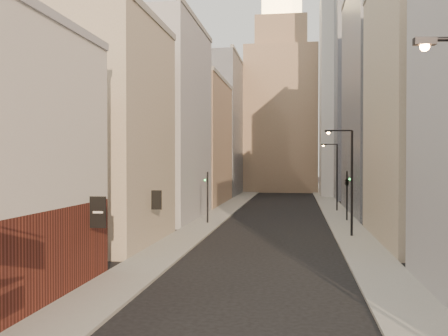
# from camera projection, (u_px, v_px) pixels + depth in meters

# --- Properties ---
(sidewalk_left) EXTENTS (3.00, 140.00, 0.15)m
(sidewalk_left) POSITION_uv_depth(u_px,v_px,m) (230.00, 207.00, 64.18)
(sidewalk_left) COLOR gray
(sidewalk_left) RESTS_ON ground
(sidewalk_right) EXTENTS (3.00, 140.00, 0.15)m
(sidewalk_right) POSITION_uv_depth(u_px,v_px,m) (333.00, 208.00, 62.30)
(sidewalk_right) COLOR gray
(sidewalk_right) RESTS_ON ground
(left_bldg_beige) EXTENTS (8.00, 12.00, 16.00)m
(left_bldg_beige) POSITION_uv_depth(u_px,v_px,m) (101.00, 134.00, 36.16)
(left_bldg_beige) COLOR tan
(left_bldg_beige) RESTS_ON ground
(left_bldg_grey) EXTENTS (8.00, 16.00, 20.00)m
(left_bldg_grey) POSITION_uv_depth(u_px,v_px,m) (161.00, 123.00, 51.96)
(left_bldg_grey) COLOR #9E9EA4
(left_bldg_grey) RESTS_ON ground
(left_bldg_tan) EXTENTS (8.00, 18.00, 17.00)m
(left_bldg_tan) POSITION_uv_depth(u_px,v_px,m) (195.00, 143.00, 69.79)
(left_bldg_tan) COLOR #937357
(left_bldg_tan) RESTS_ON ground
(left_bldg_wingrid) EXTENTS (8.00, 20.00, 24.00)m
(left_bldg_wingrid) POSITION_uv_depth(u_px,v_px,m) (218.00, 127.00, 89.53)
(left_bldg_wingrid) COLOR gray
(left_bldg_wingrid) RESTS_ON ground
(right_bldg_beige) EXTENTS (8.00, 16.00, 20.00)m
(right_bldg_beige) POSITION_uv_depth(u_px,v_px,m) (433.00, 107.00, 36.62)
(right_bldg_beige) COLOR tan
(right_bldg_beige) RESTS_ON ground
(right_bldg_wingrid) EXTENTS (8.00, 20.00, 26.00)m
(right_bldg_wingrid) POSITION_uv_depth(u_px,v_px,m) (386.00, 99.00, 56.36)
(right_bldg_wingrid) COLOR gray
(right_bldg_wingrid) RESTS_ON ground
(highrise) EXTENTS (21.00, 23.00, 51.20)m
(highrise) POSITION_uv_depth(u_px,v_px,m) (394.00, 43.00, 83.01)
(highrise) COLOR gray
(highrise) RESTS_ON ground
(clock_tower) EXTENTS (14.00, 14.00, 44.90)m
(clock_tower) POSITION_uv_depth(u_px,v_px,m) (281.00, 103.00, 99.73)
(clock_tower) COLOR #937357
(clock_tower) RESTS_ON ground
(white_tower) EXTENTS (8.00, 8.00, 41.50)m
(white_tower) POSITION_uv_depth(u_px,v_px,m) (344.00, 86.00, 84.27)
(white_tower) COLOR silver
(white_tower) RESTS_ON ground
(streetlamp_mid) EXTENTS (2.21, 0.54, 8.46)m
(streetlamp_mid) POSITION_uv_depth(u_px,v_px,m) (349.00, 176.00, 39.09)
(streetlamp_mid) COLOR black
(streetlamp_mid) RESTS_ON ground
(streetlamp_far) EXTENTS (1.98, 0.98, 8.02)m
(streetlamp_far) POSITION_uv_depth(u_px,v_px,m) (335.00, 173.00, 58.79)
(streetlamp_far) COLOR black
(streetlamp_far) RESTS_ON ground
(traffic_light_left) EXTENTS (0.56, 0.45, 5.00)m
(traffic_light_left) POSITION_uv_depth(u_px,v_px,m) (208.00, 188.00, 47.22)
(traffic_light_left) COLOR black
(traffic_light_left) RESTS_ON ground
(traffic_light_right) EXTENTS (0.70, 0.70, 5.00)m
(traffic_light_right) POSITION_uv_depth(u_px,v_px,m) (347.00, 183.00, 49.26)
(traffic_light_right) COLOR black
(traffic_light_right) RESTS_ON ground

